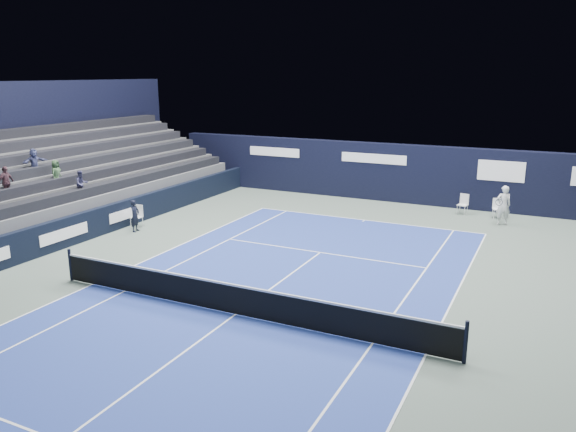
# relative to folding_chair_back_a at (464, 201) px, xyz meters

# --- Properties ---
(ground) EXTENTS (48.00, 48.00, 0.00)m
(ground) POSITION_rel_folding_chair_back_a_xyz_m (-3.99, -13.21, -0.67)
(ground) COLOR #4F5E54
(ground) RESTS_ON ground
(court_surface) EXTENTS (10.97, 23.77, 0.01)m
(court_surface) POSITION_rel_folding_chair_back_a_xyz_m (-3.99, -15.21, -0.66)
(court_surface) COLOR navy
(court_surface) RESTS_ON ground
(folding_chair_back_a) EXTENTS (0.52, 0.55, 1.00)m
(folding_chair_back_a) POSITION_rel_folding_chair_back_a_xyz_m (0.00, 0.00, 0.00)
(folding_chair_back_a) COLOR silver
(folding_chair_back_a) RESTS_ON ground
(folding_chair_back_b) EXTENTS (0.52, 0.51, 0.94)m
(folding_chair_back_b) POSITION_rel_folding_chair_back_a_xyz_m (1.58, -0.09, -0.13)
(folding_chair_back_b) COLOR white
(folding_chair_back_b) RESTS_ON ground
(line_judge_chair) EXTENTS (0.45, 0.44, 1.01)m
(line_judge_chair) POSITION_rel_folding_chair_back_a_xyz_m (-12.87, -8.92, -0.09)
(line_judge_chair) COLOR white
(line_judge_chair) RESTS_ON ground
(line_judge) EXTENTS (0.42, 0.56, 1.42)m
(line_judge) POSITION_rel_folding_chair_back_a_xyz_m (-12.48, -9.54, 0.04)
(line_judge) COLOR black
(line_judge) RESTS_ON ground
(court_markings) EXTENTS (11.03, 23.83, 0.00)m
(court_markings) POSITION_rel_folding_chair_back_a_xyz_m (-3.99, -15.21, -0.66)
(court_markings) COLOR white
(court_markings) RESTS_ON court_surface
(tennis_net) EXTENTS (12.90, 0.10, 1.10)m
(tennis_net) POSITION_rel_folding_chair_back_a_xyz_m (-3.99, -15.21, -0.16)
(tennis_net) COLOR black
(tennis_net) RESTS_ON ground
(back_sponsor_wall) EXTENTS (26.00, 0.63, 3.10)m
(back_sponsor_wall) POSITION_rel_folding_chair_back_a_xyz_m (-3.98, 1.29, 0.89)
(back_sponsor_wall) COLOR black
(back_sponsor_wall) RESTS_ON ground
(side_barrier_left) EXTENTS (0.33, 22.00, 1.20)m
(side_barrier_left) POSITION_rel_folding_chair_back_a_xyz_m (-13.49, -9.24, -0.07)
(side_barrier_left) COLOR black
(side_barrier_left) RESTS_ON ground
(spectator_stand) EXTENTS (6.00, 18.00, 6.40)m
(spectator_stand) POSITION_rel_folding_chair_back_a_xyz_m (-17.26, -8.22, 1.29)
(spectator_stand) COLOR #504F52
(spectator_stand) RESTS_ON ground
(tennis_player) EXTENTS (0.79, 0.95, 1.83)m
(tennis_player) POSITION_rel_folding_chair_back_a_xyz_m (1.93, -1.34, 0.25)
(tennis_player) COLOR silver
(tennis_player) RESTS_ON ground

